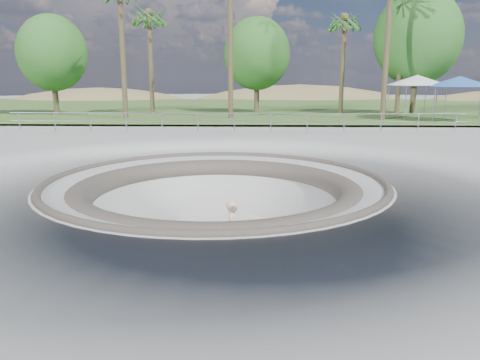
{
  "coord_description": "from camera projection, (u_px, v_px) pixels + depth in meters",
  "views": [
    {
      "loc": [
        1.2,
        -13.72,
        3.0
      ],
      "look_at": [
        0.71,
        0.59,
        -0.1
      ],
      "focal_mm": 35.0,
      "sensor_mm": 36.0,
      "label": 1
    }
  ],
  "objects": [
    {
      "name": "ground",
      "position": [
        216.0,
        181.0,
        14.08
      ],
      "size": [
        180.0,
        180.0,
        0.0
      ],
      "primitive_type": "plane",
      "color": "#AFAFAA",
      "rests_on": "ground"
    },
    {
      "name": "skate_bowl",
      "position": [
        217.0,
        238.0,
        14.46
      ],
      "size": [
        14.0,
        14.0,
        4.1
      ],
      "color": "#AFAFAA",
      "rests_on": "ground"
    },
    {
      "name": "grass_strip",
      "position": [
        244.0,
        107.0,
        47.24
      ],
      "size": [
        180.0,
        36.0,
        0.12
      ],
      "color": "#406026",
      "rests_on": "ground"
    },
    {
      "name": "distant_hills",
      "position": [
        273.0,
        146.0,
        71.28
      ],
      "size": [
        103.2,
        45.0,
        28.6
      ],
      "color": "olive",
      "rests_on": "ground"
    },
    {
      "name": "safety_railing",
      "position": [
        234.0,
        122.0,
        25.65
      ],
      "size": [
        25.0,
        0.06,
        1.03
      ],
      "color": "gray",
      "rests_on": "ground"
    },
    {
      "name": "skateboard",
      "position": [
        234.0,
        260.0,
        12.75
      ],
      "size": [
        0.9,
        0.34,
        0.09
      ],
      "color": "brown",
      "rests_on": "ground"
    },
    {
      "name": "skater",
      "position": [
        234.0,
        230.0,
        12.57
      ],
      "size": [
        0.5,
        0.66,
        1.65
      ],
      "primitive_type": "imported",
      "rotation": [
        0.0,
        0.0,
        1.39
      ],
      "color": "beige",
      "rests_on": "skateboard"
    },
    {
      "name": "canopy_white",
      "position": [
        417.0,
        80.0,
        32.45
      ],
      "size": [
        5.89,
        5.89,
        3.0
      ],
      "color": "gray",
      "rests_on": "ground"
    },
    {
      "name": "canopy_blue",
      "position": [
        460.0,
        82.0,
        30.58
      ],
      "size": [
        5.32,
        5.32,
        2.92
      ],
      "color": "gray",
      "rests_on": "ground"
    },
    {
      "name": "palm_b",
      "position": [
        149.0,
        19.0,
        35.67
      ],
      "size": [
        2.6,
        2.6,
        8.58
      ],
      "color": "brown",
      "rests_on": "ground"
    },
    {
      "name": "palm_d",
      "position": [
        344.0,
        23.0,
        36.44
      ],
      "size": [
        2.6,
        2.6,
        8.33
      ],
      "color": "brown",
      "rests_on": "ground"
    },
    {
      "name": "bushy_tree_left",
      "position": [
        52.0,
        53.0,
        36.22
      ],
      "size": [
        5.37,
        4.88,
        7.74
      ],
      "color": "brown",
      "rests_on": "ground"
    },
    {
      "name": "bushy_tree_mid",
      "position": [
        257.0,
        54.0,
        38.43
      ],
      "size": [
        5.43,
        4.93,
        7.83
      ],
      "color": "brown",
      "rests_on": "ground"
    },
    {
      "name": "bushy_tree_right",
      "position": [
        418.0,
        37.0,
        35.87
      ],
      "size": [
        6.66,
        6.05,
        9.6
      ],
      "color": "brown",
      "rests_on": "ground"
    }
  ]
}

